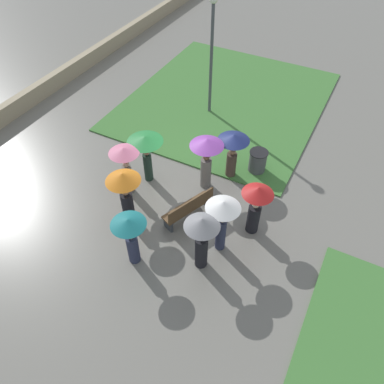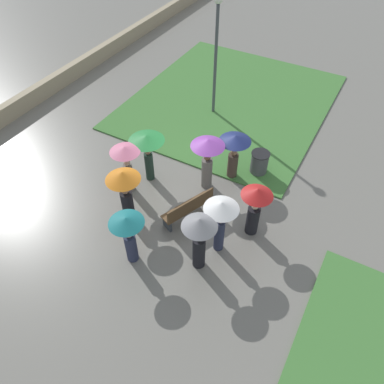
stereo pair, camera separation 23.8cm
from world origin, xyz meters
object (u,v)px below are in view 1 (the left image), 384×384
(crowd_person_green, at_px, (146,147))
(crowd_person_purple, at_px, (206,153))
(crowd_person_orange, at_px, (124,187))
(crowd_person_teal, at_px, (130,233))
(crowd_person_red, at_px, (256,203))
(crowd_person_navy, at_px, (233,147))
(crowd_person_pink, at_px, (125,161))
(lamp_post, at_px, (212,43))
(trash_bin, at_px, (258,162))
(crowd_person_grey, at_px, (202,234))
(crowd_person_white, at_px, (222,215))
(park_bench, at_px, (189,208))

(crowd_person_green, distance_m, crowd_person_purple, 1.96)
(crowd_person_orange, relative_size, crowd_person_teal, 1.06)
(crowd_person_orange, height_order, crowd_person_red, crowd_person_orange)
(crowd_person_navy, height_order, crowd_person_pink, crowd_person_pink)
(lamp_post, relative_size, crowd_person_red, 2.57)
(crowd_person_purple, bearing_deg, lamp_post, -167.57)
(trash_bin, bearing_deg, crowd_person_navy, -48.55)
(crowd_person_purple, bearing_deg, crowd_person_grey, 12.25)
(crowd_person_navy, height_order, crowd_person_orange, crowd_person_orange)
(crowd_person_teal, bearing_deg, crowd_person_white, 166.65)
(crowd_person_navy, distance_m, crowd_person_red, 2.45)
(crowd_person_orange, relative_size, crowd_person_red, 1.04)
(lamp_post, relative_size, crowd_person_pink, 2.54)
(crowd_person_orange, bearing_deg, crowd_person_teal, 43.95)
(park_bench, xyz_separation_m, crowd_person_pink, (-0.15, -2.31, 0.85))
(trash_bin, bearing_deg, lamp_post, -129.78)
(crowd_person_navy, bearing_deg, crowd_person_purple, -173.16)
(crowd_person_orange, distance_m, crowd_person_red, 3.79)
(crowd_person_orange, xyz_separation_m, crowd_person_pink, (-0.98, -0.65, -0.02))
(crowd_person_orange, bearing_deg, crowd_person_white, 99.88)
(crowd_person_red, bearing_deg, lamp_post, 9.74)
(lamp_post, bearing_deg, crowd_person_navy, 36.25)
(crowd_person_orange, relative_size, crowd_person_purple, 0.96)
(crowd_person_green, height_order, crowd_person_pink, crowd_person_pink)
(lamp_post, relative_size, crowd_person_teal, 2.63)
(park_bench, distance_m, crowd_person_white, 1.71)
(lamp_post, height_order, crowd_person_red, lamp_post)
(crowd_person_grey, height_order, crowd_person_red, crowd_person_grey)
(crowd_person_red, xyz_separation_m, crowd_person_pink, (0.32, -4.21, 0.12))
(crowd_person_navy, bearing_deg, crowd_person_grey, -128.52)
(crowd_person_green, relative_size, crowd_person_navy, 1.04)
(trash_bin, distance_m, crowd_person_teal, 5.44)
(trash_bin, xyz_separation_m, crowd_person_white, (3.58, 0.22, 0.99))
(lamp_post, xyz_separation_m, crowd_person_pink, (5.43, -0.33, -1.64))
(park_bench, bearing_deg, crowd_person_purple, -150.15)
(park_bench, bearing_deg, crowd_person_red, 126.80)
(crowd_person_red, bearing_deg, park_bench, 76.52)
(crowd_person_white, distance_m, crowd_person_purple, 2.59)
(crowd_person_white, relative_size, crowd_person_teal, 1.09)
(crowd_person_purple, relative_size, crowd_person_pink, 1.07)
(crowd_person_grey, height_order, crowd_person_purple, crowd_person_purple)
(lamp_post, xyz_separation_m, crowd_person_navy, (3.19, 2.34, -1.71))
(trash_bin, relative_size, crowd_person_purple, 0.44)
(trash_bin, height_order, crowd_person_purple, crowd_person_purple)
(crowd_person_white, distance_m, crowd_person_orange, 2.98)
(park_bench, distance_m, crowd_person_red, 2.09)
(trash_bin, relative_size, crowd_person_grey, 0.44)
(crowd_person_teal, bearing_deg, crowd_person_green, -116.20)
(crowd_person_grey, bearing_deg, lamp_post, -90.54)
(crowd_person_green, height_order, crowd_person_red, crowd_person_green)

